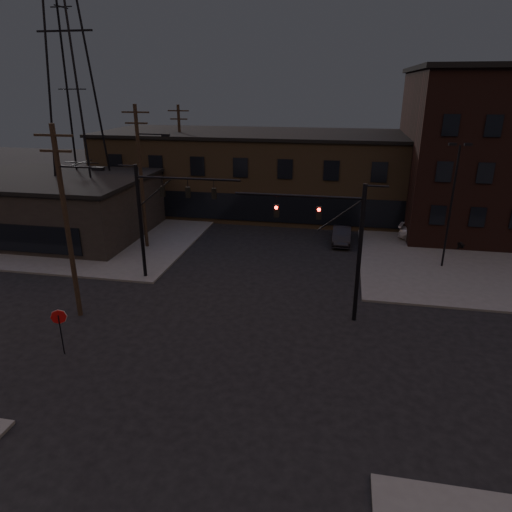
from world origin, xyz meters
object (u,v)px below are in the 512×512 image
(traffic_signal_near, at_px, (339,238))
(car_crossing, at_px, (342,235))
(parked_car_lot_a, at_px, (439,236))
(traffic_signal_far, at_px, (157,210))
(stop_sign, at_px, (59,322))
(parked_car_lot_b, at_px, (426,234))

(traffic_signal_near, bearing_deg, car_crossing, 89.41)
(traffic_signal_near, relative_size, parked_car_lot_a, 1.84)
(traffic_signal_far, height_order, stop_sign, traffic_signal_far)
(stop_sign, bearing_deg, parked_car_lot_a, 44.38)
(car_crossing, bearing_deg, traffic_signal_far, -139.70)
(traffic_signal_near, height_order, stop_sign, traffic_signal_near)
(car_crossing, bearing_deg, parked_car_lot_b, 11.33)
(traffic_signal_far, distance_m, car_crossing, 16.58)
(stop_sign, height_order, parked_car_lot_b, stop_sign)
(traffic_signal_far, xyz_separation_m, car_crossing, (12.22, 10.36, -4.29))
(traffic_signal_near, bearing_deg, parked_car_lot_a, 60.69)
(traffic_signal_near, distance_m, stop_sign, 15.17)
(stop_sign, xyz_separation_m, parked_car_lot_b, (20.63, 21.78, -1.04))
(parked_car_lot_b, bearing_deg, traffic_signal_far, 136.26)
(traffic_signal_far, relative_size, car_crossing, 1.82)
(parked_car_lot_a, bearing_deg, traffic_signal_near, 162.04)
(traffic_signal_near, distance_m, car_crossing, 14.49)
(traffic_signal_near, xyz_separation_m, parked_car_lot_a, (8.21, 14.62, -4.04))
(traffic_signal_near, height_order, parked_car_lot_a, traffic_signal_near)
(parked_car_lot_a, bearing_deg, traffic_signal_far, 130.08)
(parked_car_lot_a, xyz_separation_m, car_crossing, (-8.06, -0.76, -0.17))
(traffic_signal_near, height_order, parked_car_lot_b, traffic_signal_near)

